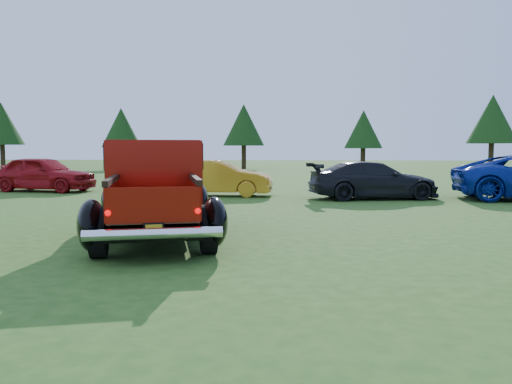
{
  "coord_description": "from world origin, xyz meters",
  "views": [
    {
      "loc": [
        1.11,
        -7.6,
        1.58
      ],
      "look_at": [
        0.47,
        0.2,
        0.89
      ],
      "focal_mm": 35.0,
      "sensor_mm": 36.0,
      "label": 1
    }
  ],
  "objects_px": {
    "tree_far_west": "(1,124)",
    "tree_mid_left": "(244,125)",
    "tree_east": "(492,119)",
    "show_car_yellow": "(218,178)",
    "tree_west": "(121,128)",
    "show_car_red": "(43,174)",
    "pickup_truck": "(155,190)",
    "show_car_grey": "(373,180)",
    "tree_mid_right": "(363,130)"
  },
  "relations": [
    {
      "from": "tree_mid_left",
      "to": "pickup_truck",
      "type": "relative_size",
      "value": 1.01
    },
    {
      "from": "tree_far_west",
      "to": "show_car_grey",
      "type": "bearing_deg",
      "value": -40.48
    },
    {
      "from": "tree_west",
      "to": "tree_east",
      "type": "bearing_deg",
      "value": 1.06
    },
    {
      "from": "show_car_yellow",
      "to": "pickup_truck",
      "type": "bearing_deg",
      "value": -178.3
    },
    {
      "from": "pickup_truck",
      "to": "show_car_red",
      "type": "xyz_separation_m",
      "value": [
        -6.75,
        8.77,
        -0.17
      ]
    },
    {
      "from": "tree_mid_right",
      "to": "show_car_red",
      "type": "bearing_deg",
      "value": -125.46
    },
    {
      "from": "tree_mid_right",
      "to": "show_car_grey",
      "type": "distance_m",
      "value": 22.04
    },
    {
      "from": "tree_mid_left",
      "to": "tree_east",
      "type": "bearing_deg",
      "value": -4.76
    },
    {
      "from": "tree_far_west",
      "to": "show_car_red",
      "type": "bearing_deg",
      "value": -55.37
    },
    {
      "from": "tree_mid_left",
      "to": "pickup_truck",
      "type": "distance_m",
      "value": 29.88
    },
    {
      "from": "pickup_truck",
      "to": "show_car_grey",
      "type": "distance_m",
      "value": 8.55
    },
    {
      "from": "show_car_grey",
      "to": "show_car_yellow",
      "type": "bearing_deg",
      "value": 72.68
    },
    {
      "from": "tree_mid_right",
      "to": "tree_east",
      "type": "bearing_deg",
      "value": -3.18
    },
    {
      "from": "tree_west",
      "to": "tree_east",
      "type": "height_order",
      "value": "tree_east"
    },
    {
      "from": "tree_far_west",
      "to": "show_car_yellow",
      "type": "xyz_separation_m",
      "value": [
        20.5,
        -21.17,
        -2.93
      ]
    },
    {
      "from": "show_car_grey",
      "to": "tree_mid_left",
      "type": "bearing_deg",
      "value": 5.37
    },
    {
      "from": "tree_mid_left",
      "to": "pickup_truck",
      "type": "bearing_deg",
      "value": -87.04
    },
    {
      "from": "tree_west",
      "to": "show_car_red",
      "type": "bearing_deg",
      "value": -78.71
    },
    {
      "from": "tree_west",
      "to": "show_car_yellow",
      "type": "height_order",
      "value": "tree_west"
    },
    {
      "from": "tree_west",
      "to": "show_car_red",
      "type": "xyz_separation_m",
      "value": [
        3.78,
        -18.96,
        -2.46
      ]
    },
    {
      "from": "pickup_truck",
      "to": "show_car_yellow",
      "type": "distance_m",
      "value": 7.56
    },
    {
      "from": "tree_east",
      "to": "pickup_truck",
      "type": "relative_size",
      "value": 1.09
    },
    {
      "from": "tree_east",
      "to": "show_car_yellow",
      "type": "xyz_separation_m",
      "value": [
        -16.5,
        -20.67,
        -3.06
      ]
    },
    {
      "from": "tree_far_west",
      "to": "tree_west",
      "type": "relative_size",
      "value": 1.13
    },
    {
      "from": "tree_far_west",
      "to": "tree_west",
      "type": "xyz_separation_m",
      "value": [
        10.0,
        -1.0,
        -0.41
      ]
    },
    {
      "from": "tree_mid_left",
      "to": "show_car_yellow",
      "type": "height_order",
      "value": "tree_mid_left"
    },
    {
      "from": "pickup_truck",
      "to": "tree_west",
      "type": "bearing_deg",
      "value": 95.22
    },
    {
      "from": "show_car_grey",
      "to": "tree_far_west",
      "type": "bearing_deg",
      "value": 38.95
    },
    {
      "from": "tree_west",
      "to": "tree_mid_left",
      "type": "height_order",
      "value": "tree_mid_left"
    },
    {
      "from": "tree_west",
      "to": "show_car_grey",
      "type": "height_order",
      "value": "tree_west"
    },
    {
      "from": "tree_mid_left",
      "to": "tree_far_west",
      "type": "bearing_deg",
      "value": -176.99
    },
    {
      "from": "tree_far_west",
      "to": "tree_west",
      "type": "height_order",
      "value": "tree_far_west"
    },
    {
      "from": "tree_mid_right",
      "to": "show_car_red",
      "type": "xyz_separation_m",
      "value": [
        -14.22,
        -19.96,
        -2.32
      ]
    },
    {
      "from": "tree_east",
      "to": "tree_mid_left",
      "type": "bearing_deg",
      "value": 175.24
    },
    {
      "from": "tree_mid_right",
      "to": "show_car_yellow",
      "type": "relative_size",
      "value": 1.23
    },
    {
      "from": "tree_far_west",
      "to": "tree_mid_left",
      "type": "height_order",
      "value": "tree_far_west"
    },
    {
      "from": "show_car_red",
      "to": "pickup_truck",
      "type": "bearing_deg",
      "value": -133.57
    },
    {
      "from": "tree_mid_left",
      "to": "tree_east",
      "type": "xyz_separation_m",
      "value": [
        18.0,
        -1.5,
        0.27
      ]
    },
    {
      "from": "tree_west",
      "to": "tree_mid_left",
      "type": "relative_size",
      "value": 0.92
    },
    {
      "from": "show_car_yellow",
      "to": "show_car_grey",
      "type": "xyz_separation_m",
      "value": [
        5.0,
        -0.59,
        -0.01
      ]
    },
    {
      "from": "tree_east",
      "to": "pickup_truck",
      "type": "distance_m",
      "value": 32.8
    },
    {
      "from": "pickup_truck",
      "to": "show_car_red",
      "type": "distance_m",
      "value": 11.07
    },
    {
      "from": "tree_mid_right",
      "to": "pickup_truck",
      "type": "bearing_deg",
      "value": -104.57
    },
    {
      "from": "tree_west",
      "to": "tree_mid_right",
      "type": "height_order",
      "value": "tree_west"
    },
    {
      "from": "tree_mid_left",
      "to": "show_car_grey",
      "type": "distance_m",
      "value": 23.84
    },
    {
      "from": "tree_far_west",
      "to": "tree_east",
      "type": "bearing_deg",
      "value": -0.77
    },
    {
      "from": "show_car_red",
      "to": "tree_east",
      "type": "bearing_deg",
      "value": -41.19
    },
    {
      "from": "show_car_red",
      "to": "show_car_grey",
      "type": "distance_m",
      "value": 11.85
    },
    {
      "from": "tree_west",
      "to": "pickup_truck",
      "type": "height_order",
      "value": "tree_west"
    },
    {
      "from": "tree_east",
      "to": "show_car_red",
      "type": "relative_size",
      "value": 1.41
    }
  ]
}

